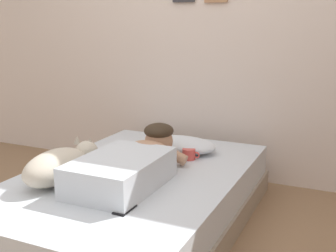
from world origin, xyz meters
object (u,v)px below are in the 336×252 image
Objects in this scene: person_lying at (132,162)px; coffee_cup at (189,154)px; dog at (60,165)px; bed at (134,200)px; cell_phone at (125,209)px; pillow at (181,145)px.

coffee_cup is (0.16, 0.50, -0.07)m from person_lying.
person_lying is at bearing 29.93° from dog.
bed is 2.15× the size of person_lying.
coffee_cup is 0.89× the size of cell_phone.
cell_phone reaches higher than bed.
pillow is 0.96m from dog.
coffee_cup is at bearing -50.46° from pillow.
bed is 14.14× the size of cell_phone.
person_lying reaches higher than coffee_cup.
dog is 0.90m from coffee_cup.
person_lying is 6.57× the size of cell_phone.
bed is at bearing 114.57° from cell_phone.
dog reaches higher than coffee_cup.
person_lying is 0.45m from cell_phone.
cell_phone is at bearing -82.62° from pillow.
bed is 0.51m from coffee_cup.
cell_phone is (0.14, -1.05, -0.05)m from pillow.
person_lying is 0.53m from coffee_cup.
dog is at bearing -126.63° from coffee_cup.
coffee_cup is 0.91m from cell_phone.
pillow is at bearing 129.54° from coffee_cup.
person_lying is 0.43m from dog.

